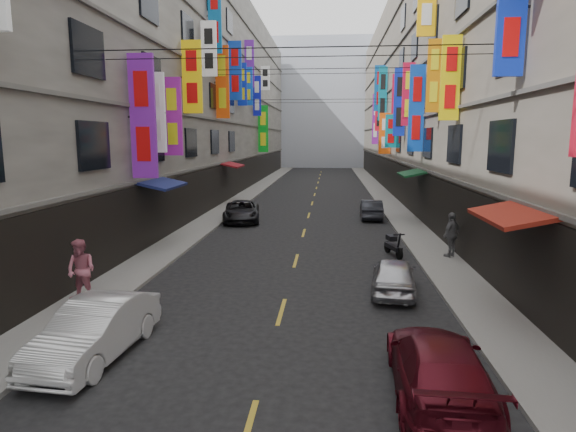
% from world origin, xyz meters
% --- Properties ---
extents(sidewalk_left, '(2.00, 90.00, 0.12)m').
position_xyz_m(sidewalk_left, '(-6.00, 42.00, 0.06)').
color(sidewalk_left, slate).
rests_on(sidewalk_left, ground).
extents(sidewalk_right, '(2.00, 90.00, 0.12)m').
position_xyz_m(sidewalk_right, '(6.00, 42.00, 0.06)').
color(sidewalk_right, slate).
rests_on(sidewalk_right, ground).
extents(building_row_left, '(10.14, 90.00, 19.00)m').
position_xyz_m(building_row_left, '(-11.99, 42.00, 9.49)').
color(building_row_left, gray).
rests_on(building_row_left, ground).
extents(building_row_right, '(10.14, 90.00, 19.00)m').
position_xyz_m(building_row_right, '(11.99, 42.00, 9.49)').
color(building_row_right, gray).
rests_on(building_row_right, ground).
extents(haze_block, '(18.00, 8.00, 22.00)m').
position_xyz_m(haze_block, '(0.00, 92.00, 11.00)').
color(haze_block, '#ACB2C0').
rests_on(haze_block, ground).
extents(shop_signage, '(14.00, 55.00, 12.16)m').
position_xyz_m(shop_signage, '(-0.16, 35.23, 8.98)').
color(shop_signage, '#0D329C').
rests_on(shop_signage, ground).
extents(street_awnings, '(13.99, 35.20, 0.41)m').
position_xyz_m(street_awnings, '(-1.26, 26.00, 3.00)').
color(street_awnings, '#144B18').
rests_on(street_awnings, ground).
extents(overhead_cables, '(14.00, 38.04, 1.24)m').
position_xyz_m(overhead_cables, '(0.00, 30.00, 8.80)').
color(overhead_cables, black).
rests_on(overhead_cables, ground).
extents(lane_markings, '(0.12, 80.20, 0.01)m').
position_xyz_m(lane_markings, '(0.00, 39.00, 0.00)').
color(lane_markings, gold).
rests_on(lane_markings, ground).
extents(scooter_far_right, '(0.72, 1.77, 1.14)m').
position_xyz_m(scooter_far_right, '(4.15, 25.23, 0.44)').
color(scooter_far_right, black).
rests_on(scooter_far_right, ground).
extents(car_left_mid, '(1.73, 4.15, 1.34)m').
position_xyz_m(car_left_mid, '(-4.00, 14.66, 0.67)').
color(car_left_mid, white).
rests_on(car_left_mid, ground).
extents(car_left_far, '(2.75, 4.82, 1.27)m').
position_xyz_m(car_left_far, '(-4.00, 33.30, 0.63)').
color(car_left_far, black).
rests_on(car_left_far, ground).
extents(car_right_near, '(2.00, 4.48, 1.28)m').
position_xyz_m(car_right_near, '(3.54, 13.54, 0.64)').
color(car_right_near, '#530E18').
rests_on(car_right_near, ground).
extents(car_right_mid, '(1.83, 3.66, 1.20)m').
position_xyz_m(car_right_mid, '(3.52, 20.07, 0.60)').
color(car_right_mid, '#B5B5BA').
rests_on(car_right_mid, ground).
extents(car_right_far, '(1.37, 3.73, 1.22)m').
position_xyz_m(car_right_far, '(4.00, 35.01, 0.61)').
color(car_right_far, '#292B32').
rests_on(car_right_far, ground).
extents(pedestrian_lfar, '(1.04, 0.81, 1.92)m').
position_xyz_m(pedestrian_lfar, '(-6.15, 18.10, 1.08)').
color(pedestrian_lfar, '#C86A7E').
rests_on(pedestrian_lfar, sidewalk_left).
extents(pedestrian_rfar, '(1.23, 1.23, 1.89)m').
position_xyz_m(pedestrian_rfar, '(6.49, 24.81, 1.07)').
color(pedestrian_rfar, slate).
rests_on(pedestrian_rfar, sidewalk_right).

